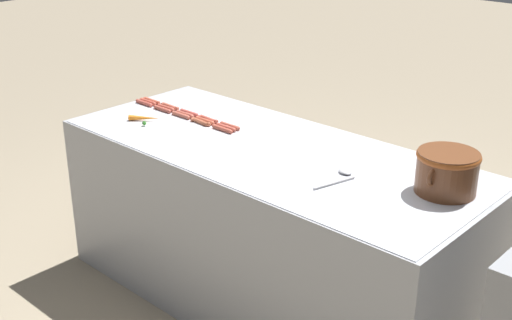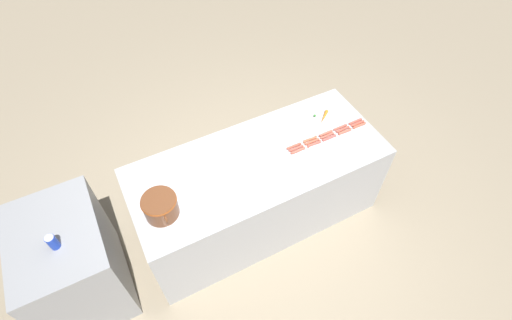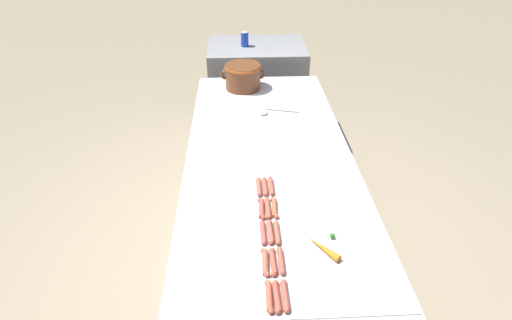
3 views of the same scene
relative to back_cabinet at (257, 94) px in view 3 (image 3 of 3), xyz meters
The scene contains 22 objects.
ground_plane 1.71m from the back_cabinet, 90.48° to the right, with size 20.00×20.00×0.00m, color gray.
griddle_counter 1.64m from the back_cabinet, 90.48° to the right, with size 0.92×2.20×0.87m.
back_cabinet is the anchor object (origin of this frame).
hot_dog_0 2.67m from the back_cabinet, 91.90° to the right, with size 0.03×0.14×0.02m.
hot_dog_1 2.51m from the back_cabinet, 92.08° to the right, with size 0.03×0.14×0.02m.
hot_dog_2 2.35m from the back_cabinet, 92.19° to the right, with size 0.02×0.14×0.02m.
hot_dog_3 2.19m from the back_cabinet, 92.28° to the right, with size 0.03×0.14×0.02m.
hot_dog_4 2.03m from the back_cabinet, 92.56° to the right, with size 0.02×0.14×0.02m.
hot_dog_5 2.67m from the back_cabinet, 91.31° to the right, with size 0.03×0.14×0.02m.
hot_dog_6 2.51m from the back_cabinet, 91.38° to the right, with size 0.03×0.14×0.02m.
hot_dog_7 2.34m from the back_cabinet, 91.43° to the right, with size 0.03×0.14×0.02m.
hot_dog_8 2.19m from the back_cabinet, 91.51° to the right, with size 0.02×0.14×0.02m.
hot_dog_9 2.03m from the back_cabinet, 91.69° to the right, with size 0.02×0.14×0.02m.
hot_dog_10 2.67m from the back_cabinet, 90.65° to the right, with size 0.02×0.14×0.02m.
hot_dog_11 2.50m from the back_cabinet, 90.65° to the right, with size 0.02×0.14×0.02m.
hot_dog_12 2.35m from the back_cabinet, 90.73° to the right, with size 0.02×0.14×0.02m.
hot_dog_13 2.19m from the back_cabinet, 90.70° to the right, with size 0.03×0.14×0.02m.
hot_dog_14 2.02m from the back_cabinet, 90.81° to the right, with size 0.02×0.14×0.02m.
bean_pot 0.92m from the back_cabinet, 100.29° to the right, with size 0.33×0.27×0.18m.
serving_spoon 1.24m from the back_cabinet, 88.67° to the right, with size 0.27×0.11×0.02m.
carrot 2.45m from the back_cabinet, 86.43° to the right, with size 0.13×0.15×0.03m.
soda_can 0.55m from the back_cabinet, 165.29° to the right, with size 0.07×0.07×0.13m.
Camera 3 is at (-0.17, -1.93, 2.10)m, focal length 28.62 mm.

